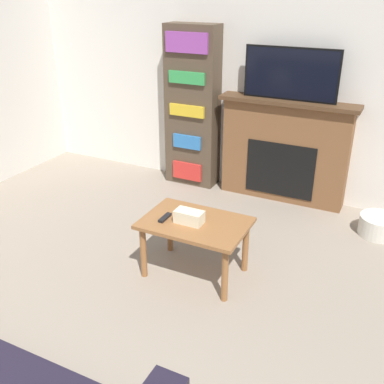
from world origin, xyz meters
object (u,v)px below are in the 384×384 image
object	(u,v)px
coffee_table	(195,230)
bookshelf	(192,108)
tv	(291,74)
fireplace	(284,150)
storage_basket	(379,226)

from	to	relation	value
coffee_table	bookshelf	bearing A→B (deg)	116.88
tv	bookshelf	bearing A→B (deg)	-179.87
tv	bookshelf	xyz separation A→B (m)	(-1.07, -0.00, -0.46)
tv	coffee_table	bearing A→B (deg)	-97.56
fireplace	coffee_table	bearing A→B (deg)	-97.47
storage_basket	bookshelf	bearing A→B (deg)	170.60
fireplace	coffee_table	world-z (taller)	fireplace
bookshelf	tv	bearing A→B (deg)	0.13
fireplace	storage_basket	size ratio (longest dim) A/B	3.86
fireplace	bookshelf	world-z (taller)	bookshelf
fireplace	bookshelf	size ratio (longest dim) A/B	0.80
tv	storage_basket	size ratio (longest dim) A/B	2.56
bookshelf	storage_basket	bearing A→B (deg)	-9.40
fireplace	tv	size ratio (longest dim) A/B	1.51
coffee_table	storage_basket	distance (m)	1.87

